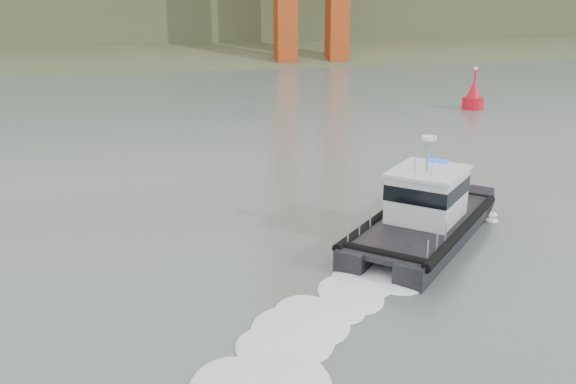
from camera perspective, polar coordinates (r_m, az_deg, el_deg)
The scene contains 4 objects.
ground at distance 23.07m, azimuth 0.44°, elevation -11.04°, with size 400.00×400.00×0.00m, color #54645F.
headlands at distance 145.24m, azimuth -12.37°, elevation 15.70°, with size 500.00×105.36×27.12m.
patrol_boat at distance 29.88m, azimuth 11.96°, elevation -1.91°, with size 10.00×10.05×5.05m.
nav_buoy at distance 64.44m, azimuth 16.15°, elevation 8.09°, with size 2.03×2.03×4.24m.
Camera 1 is at (-5.03, -19.59, 11.09)m, focal length 40.00 mm.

